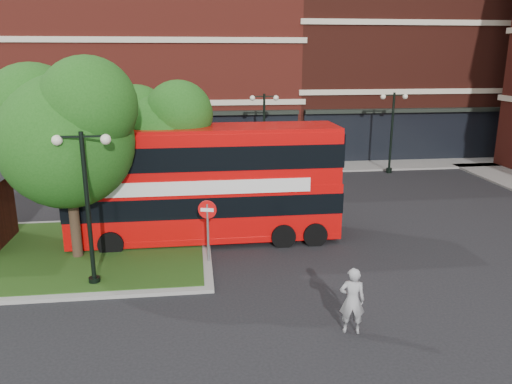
{
  "coord_description": "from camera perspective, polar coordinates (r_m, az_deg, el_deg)",
  "views": [
    {
      "loc": [
        -2.16,
        -15.03,
        7.17
      ],
      "look_at": [
        0.17,
        3.69,
        2.0
      ],
      "focal_mm": 35.0,
      "sensor_mm": 36.0,
      "label": 1
    }
  ],
  "objects": [
    {
      "name": "ground",
      "position": [
        16.79,
        1.0,
        -9.95
      ],
      "size": [
        120.0,
        120.0,
        0.0
      ],
      "primitive_type": "plane",
      "color": "black",
      "rests_on": "ground"
    },
    {
      "name": "pavement_far",
      "position": [
        32.39,
        -3.09,
        2.63
      ],
      "size": [
        44.0,
        3.0,
        0.12
      ],
      "primitive_type": "cube",
      "color": "slate",
      "rests_on": "ground"
    },
    {
      "name": "terrace_far_left",
      "position": [
        39.46,
        -16.12,
        14.51
      ],
      "size": [
        26.0,
        12.0,
        14.0
      ],
      "primitive_type": "cube",
      "color": "maroon",
      "rests_on": "ground"
    },
    {
      "name": "terrace_far_right",
      "position": [
        42.25,
        16.03,
        15.89
      ],
      "size": [
        18.0,
        12.0,
        16.0
      ],
      "primitive_type": "cube",
      "color": "#471911",
      "rests_on": "ground"
    },
    {
      "name": "traffic_island",
      "position": [
        20.24,
        -23.51,
        -6.55
      ],
      "size": [
        12.6,
        7.6,
        0.15
      ],
      "color": "gray",
      "rests_on": "ground"
    },
    {
      "name": "tree_island_west",
      "position": [
        18.31,
        -21.21,
        6.85
      ],
      "size": [
        5.4,
        4.71,
        7.21
      ],
      "color": "#2D2116",
      "rests_on": "ground"
    },
    {
      "name": "tree_island_east",
      "position": [
        20.35,
        -11.09,
        6.78
      ],
      "size": [
        4.46,
        3.9,
        6.29
      ],
      "color": "#2D2116",
      "rests_on": "ground"
    },
    {
      "name": "lamp_island",
      "position": [
        16.18,
        -18.73,
        -1.07
      ],
      "size": [
        1.72,
        0.36,
        5.0
      ],
      "color": "black",
      "rests_on": "ground"
    },
    {
      "name": "lamp_far_left",
      "position": [
        30.13,
        0.93,
        7.05
      ],
      "size": [
        1.72,
        0.36,
        5.0
      ],
      "color": "black",
      "rests_on": "ground"
    },
    {
      "name": "lamp_far_right",
      "position": [
        32.23,
        15.27,
        7.05
      ],
      "size": [
        1.72,
        0.36,
        5.0
      ],
      "color": "black",
      "rests_on": "ground"
    },
    {
      "name": "bus",
      "position": [
        19.56,
        -5.87,
        1.81
      ],
      "size": [
        10.48,
        2.46,
        4.0
      ],
      "rotation": [
        0.0,
        0.0,
        0.0
      ],
      "color": "#C30807",
      "rests_on": "ground"
    },
    {
      "name": "woman",
      "position": [
        13.7,
        10.93,
        -12.08
      ],
      "size": [
        0.75,
        0.58,
        1.85
      ],
      "primitive_type": "imported",
      "rotation": [
        0.0,
        0.0,
        2.93
      ],
      "color": "gray",
      "rests_on": "ground"
    },
    {
      "name": "car_silver",
      "position": [
        31.71,
        -5.51,
        3.48
      ],
      "size": [
        4.12,
        1.78,
        1.39
      ],
      "primitive_type": "imported",
      "rotation": [
        0.0,
        0.0,
        1.54
      ],
      "color": "silver",
      "rests_on": "ground"
    },
    {
      "name": "car_white",
      "position": [
        32.17,
        2.89,
        3.65
      ],
      "size": [
        4.18,
        1.92,
        1.33
      ],
      "primitive_type": "imported",
      "rotation": [
        0.0,
        0.0,
        1.7
      ],
      "color": "silver",
      "rests_on": "ground"
    },
    {
      "name": "no_entry_sign",
      "position": [
        17.42,
        -5.55,
        -3.11
      ],
      "size": [
        0.64,
        0.22,
        2.36
      ],
      "rotation": [
        0.0,
        0.0,
        -0.26
      ],
      "color": "slate",
      "rests_on": "ground"
    }
  ]
}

